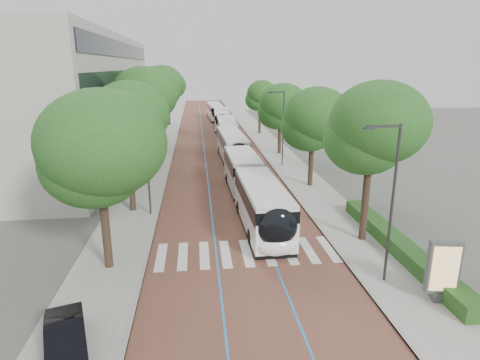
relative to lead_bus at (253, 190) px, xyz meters
name	(u,v)px	position (x,y,z in m)	size (l,w,h in m)	color
ground	(245,261)	(-1.58, -8.34, -1.63)	(160.00, 160.00, 0.00)	#51544C
road	(214,139)	(-1.58, 31.66, -1.62)	(11.00, 140.00, 0.02)	brown
sidewalk_left	(164,139)	(-9.08, 31.66, -1.57)	(4.00, 140.00, 0.12)	gray
sidewalk_right	(262,137)	(5.92, 31.66, -1.57)	(4.00, 140.00, 0.12)	gray
kerb_left	(176,139)	(-7.18, 31.66, -1.57)	(0.20, 140.00, 0.14)	gray
kerb_right	(250,138)	(4.02, 31.66, -1.57)	(0.20, 140.00, 0.14)	gray
zebra_crossing	(247,253)	(-1.38, -7.34, -1.60)	(10.55, 3.60, 0.01)	silver
lane_line_left	(203,139)	(-3.18, 31.66, -1.60)	(0.12, 126.00, 0.01)	#2575BB
lane_line_right	(224,138)	(0.02, 31.66, -1.60)	(0.12, 126.00, 0.01)	#2575BB
office_building	(46,99)	(-21.05, 19.66, 5.37)	(18.11, 40.00, 14.00)	#ACA99F
hedge	(399,245)	(7.52, -8.34, -1.11)	(1.20, 14.00, 0.80)	#1E4217
streetlight_near	(390,192)	(5.04, -11.34, 3.19)	(1.82, 0.20, 8.00)	#323235
streetlight_far	(282,122)	(5.04, 13.66, 3.19)	(1.82, 0.20, 8.00)	#323235
lamp_post_left	(147,161)	(-7.68, -0.34, 2.49)	(0.14, 0.14, 8.00)	#323235
trees_left	(150,100)	(-9.08, 16.51, 5.41)	(6.40, 61.24, 10.21)	black
trees_right	(298,113)	(6.12, 11.18, 4.46)	(5.89, 47.28, 9.35)	black
lead_bus	(253,190)	(0.00, 0.00, 0.00)	(3.01, 18.46, 3.20)	black
bus_queued_0	(232,147)	(-0.05, 16.58, 0.00)	(2.90, 12.47, 3.20)	white
bus_queued_1	(227,131)	(0.28, 28.50, 0.00)	(2.80, 12.45, 3.20)	white
bus_queued_2	(222,119)	(0.32, 41.79, 0.00)	(2.99, 12.48, 3.20)	white
bus_queued_3	(215,112)	(-0.20, 54.20, 0.00)	(2.98, 12.48, 3.20)	white
ad_panel	(443,270)	(6.91, -13.41, 0.06)	(1.48, 0.65, 2.98)	#59595B
parked_car	(66,340)	(-9.22, -15.35, -0.84)	(1.42, 4.06, 1.34)	black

